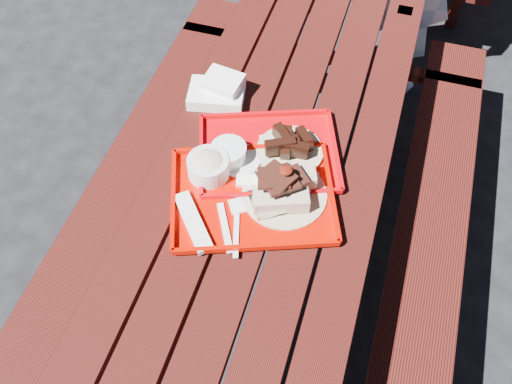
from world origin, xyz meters
TOP-DOWN VIEW (x-y plane):
  - ground at (0.00, 0.00)m, footprint 60.00×60.00m
  - picnic_table_near at (-0.00, 0.00)m, footprint 1.41×2.40m
  - near_tray at (-0.03, -0.11)m, footprint 0.60×0.54m
  - far_tray at (-0.02, 0.04)m, footprint 0.54×0.48m
  - white_cloth at (-0.26, 0.26)m, footprint 0.22×0.18m

SIDE VIEW (x-z plane):
  - ground at x=0.00m, z-range 0.00..0.00m
  - picnic_table_near at x=0.00m, z-range 0.19..0.94m
  - far_tray at x=-0.02m, z-range 0.74..0.81m
  - white_cloth at x=-0.26m, z-range 0.74..0.82m
  - near_tray at x=-0.03m, z-range 0.71..0.87m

